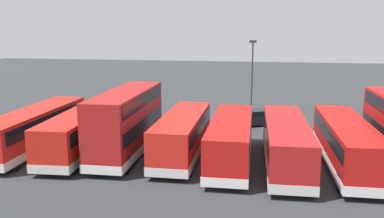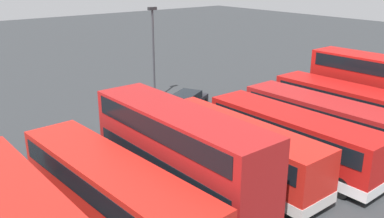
{
  "view_description": "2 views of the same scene",
  "coord_description": "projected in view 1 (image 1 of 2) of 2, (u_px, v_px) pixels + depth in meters",
  "views": [
    {
      "loc": [
        -3.86,
        37.59,
        8.88
      ],
      "look_at": [
        2.26,
        3.07,
        1.83
      ],
      "focal_mm": 38.3,
      "sensor_mm": 36.0,
      "label": 1
    },
    {
      "loc": [
        15.83,
        24.92,
        10.46
      ],
      "look_at": [
        -0.24,
        4.75,
        1.8
      ],
      "focal_mm": 39.24,
      "sensor_mm": 36.0,
      "label": 2
    }
  ],
  "objects": [
    {
      "name": "waste_bin_yellow",
      "position": [
        168.0,
        122.0,
        36.67
      ],
      "size": [
        0.6,
        0.6,
        0.95
      ],
      "primitive_type": "cylinder",
      "color": "#333338",
      "rests_on": "ground"
    },
    {
      "name": "ground_plane",
      "position": [
        221.0,
        123.0,
        38.69
      ],
      "size": [
        140.0,
        140.0,
        0.0
      ],
      "primitive_type": "plane",
      "color": "#2D3033"
    },
    {
      "name": "bus_single_deck_fifth",
      "position": [
        183.0,
        134.0,
        28.26
      ],
      "size": [
        2.71,
        10.36,
        2.95
      ],
      "color": "red",
      "rests_on": "ground"
    },
    {
      "name": "bus_single_deck_seventh",
      "position": [
        84.0,
        129.0,
        29.49
      ],
      "size": [
        3.27,
        11.78,
        2.95
      ],
      "color": "red",
      "rests_on": "ground"
    },
    {
      "name": "car_hatchback_silver",
      "position": [
        254.0,
        118.0,
        37.47
      ],
      "size": [
        4.65,
        3.56,
        1.43
      ],
      "color": "black",
      "rests_on": "ground"
    },
    {
      "name": "lamp_post_tall",
      "position": [
        252.0,
        72.0,
        40.54
      ],
      "size": [
        0.7,
        0.3,
        7.6
      ],
      "color": "#38383D",
      "rests_on": "ground"
    },
    {
      "name": "bus_double_decker_sixth",
      "position": [
        127.0,
        121.0,
        28.56
      ],
      "size": [
        2.76,
        10.3,
        4.55
      ],
      "color": "#A51919",
      "rests_on": "ground"
    },
    {
      "name": "bus_single_deck_far_end",
      "position": [
        35.0,
        128.0,
        29.98
      ],
      "size": [
        2.84,
        11.97,
        2.95
      ],
      "color": "red",
      "rests_on": "ground"
    },
    {
      "name": "bus_single_deck_fourth",
      "position": [
        231.0,
        140.0,
        26.86
      ],
      "size": [
        2.78,
        10.55,
        2.95
      ],
      "color": "#B71411",
      "rests_on": "ground"
    },
    {
      "name": "bus_single_deck_second",
      "position": [
        347.0,
        143.0,
        26.14
      ],
      "size": [
        2.85,
        11.69,
        2.95
      ],
      "color": "#B71411",
      "rests_on": "ground"
    },
    {
      "name": "bus_single_deck_third",
      "position": [
        286.0,
        142.0,
        26.27
      ],
      "size": [
        2.92,
        11.4,
        2.95
      ],
      "color": "#A51919",
      "rests_on": "ground"
    }
  ]
}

